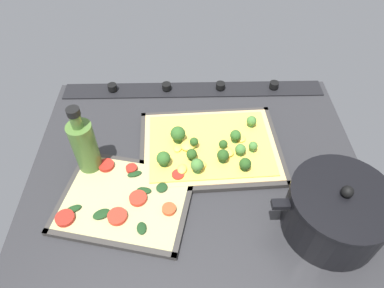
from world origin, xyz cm
name	(u,v)px	position (x,y,z in cm)	size (l,w,h in cm)	color
ground_plane	(196,167)	(0.00, 0.00, -1.50)	(83.01, 65.74, 3.00)	#28282B
stove_control_panel	(193,89)	(0.00, -29.37, 0.55)	(79.69, 7.00, 2.60)	black
baking_tray_front	(210,148)	(-3.73, -4.97, 0.36)	(37.81, 29.35, 1.30)	#33302D
broccoli_pizza	(209,146)	(-3.45, -4.15, 1.84)	(35.30, 26.84, 6.09)	tan
baking_tray_back	(126,201)	(16.73, 10.94, 0.38)	(33.80, 29.20, 1.30)	#33302D
veggie_pizza_back	(124,198)	(16.96, 10.77, 1.14)	(30.94, 26.35, 1.90)	tan
cooking_pot	(336,211)	(-28.30, 18.31, 6.07)	(27.83, 21.04, 14.45)	black
oil_bottle	(85,147)	(26.23, 0.83, 8.08)	(5.81, 5.81, 19.86)	#476B2D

